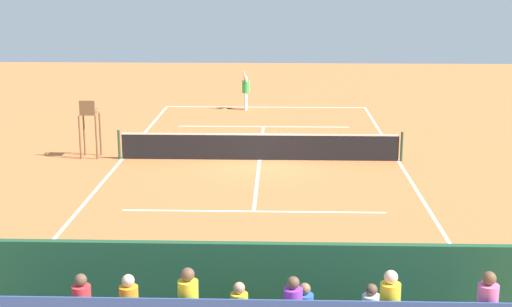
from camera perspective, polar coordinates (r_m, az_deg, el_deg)
ground_plane at (r=27.19m, az=0.27°, el=-0.49°), size 60.00×60.00×0.00m
court_line_markings at (r=27.23m, az=0.27°, el=-0.46°), size 10.10×22.20×0.01m
tennis_net at (r=27.08m, az=0.27°, el=0.54°), size 10.30×0.10×1.07m
backdrop_wall at (r=13.60m, az=-1.38°, el=-10.74°), size 18.00×0.16×2.00m
umpire_chair at (r=27.94m, az=-12.54°, el=2.33°), size 0.67×0.67×2.14m
courtside_bench at (r=14.52m, az=8.54°, el=-11.16°), size 1.80×0.40×0.93m
tennis_player at (r=37.11m, az=-0.78°, el=4.90°), size 0.39×0.54×1.93m
tennis_racket at (r=37.44m, az=-2.41°, el=3.41°), size 0.57×0.42×0.03m
tennis_ball_near at (r=34.15m, az=2.22°, el=2.46°), size 0.07×0.07×0.07m
tennis_ball_far at (r=35.94m, az=-0.18°, el=3.02°), size 0.07×0.07×0.07m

